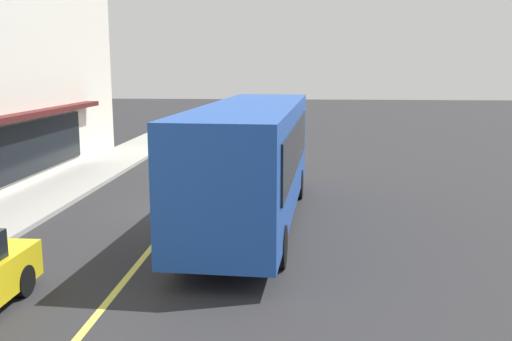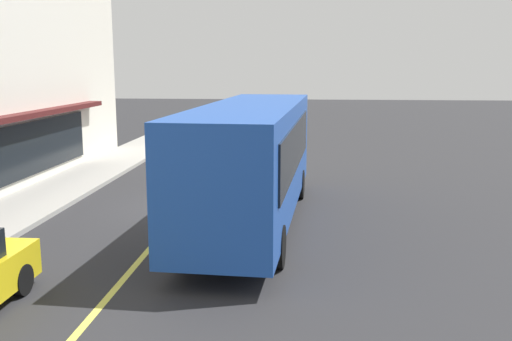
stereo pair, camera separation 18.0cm
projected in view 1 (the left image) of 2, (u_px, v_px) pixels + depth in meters
ground at (184, 208)px, 18.73m from camera, size 120.00×120.00×0.00m
sidewalk at (33, 203)px, 19.10m from camera, size 80.00×2.62×0.15m
lane_centre_stripe at (184, 208)px, 18.73m from camera, size 36.00×0.16×0.01m
bus at (252, 157)px, 16.48m from camera, size 11.25×3.13×3.50m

